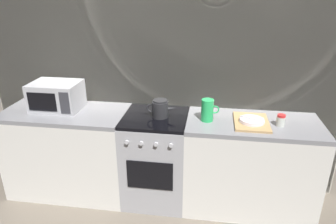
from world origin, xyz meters
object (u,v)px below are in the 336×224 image
object	(u,v)px
stove_unit	(156,158)
spice_jar	(281,120)
pitcher	(207,110)
dish_pile	(251,121)
microwave	(56,96)
kettle	(160,109)

from	to	relation	value
stove_unit	spice_jar	distance (m)	1.22
pitcher	stove_unit	bearing A→B (deg)	177.10
dish_pile	microwave	bearing A→B (deg)	177.72
stove_unit	spice_jar	size ratio (longest dim) A/B	8.57
stove_unit	dish_pile	distance (m)	0.99
pitcher	spice_jar	world-z (taller)	pitcher
pitcher	dish_pile	distance (m)	0.40
microwave	dish_pile	distance (m)	1.86
microwave	dish_pile	size ratio (longest dim) A/B	1.15
spice_jar	stove_unit	bearing A→B (deg)	177.58
microwave	kettle	size ratio (longest dim) A/B	1.62
stove_unit	microwave	size ratio (longest dim) A/B	1.96
stove_unit	dish_pile	size ratio (longest dim) A/B	2.25
microwave	kettle	bearing A→B (deg)	-2.59
microwave	spice_jar	xyz separation A→B (m)	(2.09, -0.09, -0.08)
kettle	spice_jar	xyz separation A→B (m)	(1.06, -0.04, -0.03)
pitcher	dish_pile	xyz separation A→B (m)	(0.39, -0.01, -0.08)
pitcher	spice_jar	xyz separation A→B (m)	(0.63, -0.02, -0.05)
kettle	dish_pile	world-z (taller)	kettle
stove_unit	spice_jar	world-z (taller)	spice_jar
kettle	dish_pile	bearing A→B (deg)	-1.88
kettle	dish_pile	distance (m)	0.82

